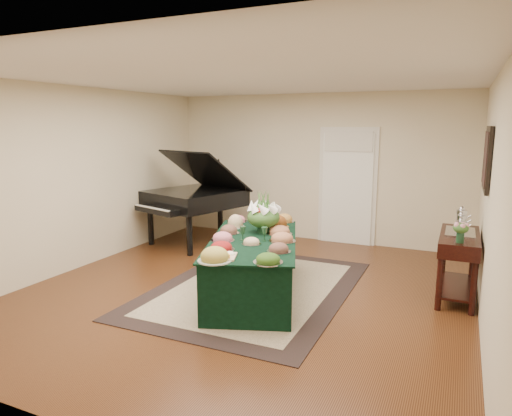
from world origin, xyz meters
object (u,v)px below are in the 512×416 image
at_px(floral_centerpiece, 264,213).
at_px(mahogany_sideboard, 459,249).
at_px(buffet_table, 253,267).
at_px(grand_piano, 194,198).

distance_m(floral_centerpiece, mahogany_sideboard, 2.47).
bearing_deg(mahogany_sideboard, buffet_table, -158.16).
distance_m(buffet_table, grand_piano, 2.80).
distance_m(buffet_table, floral_centerpiece, 0.73).
bearing_deg(grand_piano, buffet_table, -42.56).
bearing_deg(buffet_table, mahogany_sideboard, 21.84).
height_order(floral_centerpiece, mahogany_sideboard, floral_centerpiece).
xyz_separation_m(buffet_table, mahogany_sideboard, (2.36, 0.94, 0.26)).
bearing_deg(floral_centerpiece, mahogany_sideboard, 13.74).
xyz_separation_m(floral_centerpiece, mahogany_sideboard, (2.38, 0.58, -0.37)).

